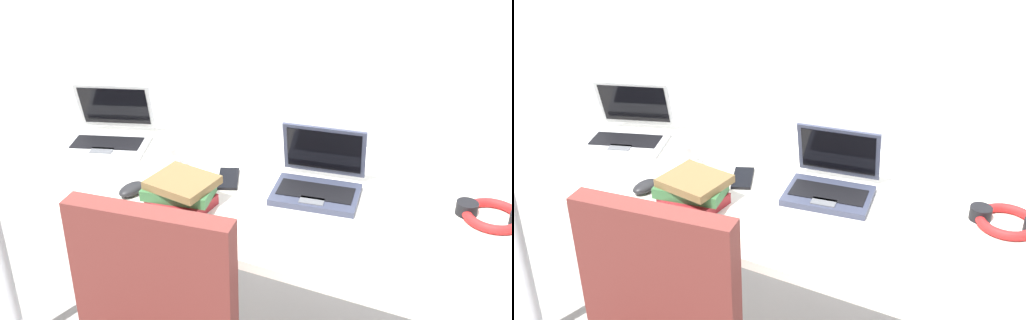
{
  "view_description": "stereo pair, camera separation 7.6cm",
  "coord_description": "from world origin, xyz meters",
  "views": [
    {
      "loc": [
        0.73,
        -1.57,
        1.72
      ],
      "look_at": [
        0.0,
        0.0,
        0.82
      ],
      "focal_mm": 42.94,
      "sensor_mm": 36.0,
      "label": 1
    },
    {
      "loc": [
        0.8,
        -1.53,
        1.72
      ],
      "look_at": [
        0.0,
        0.0,
        0.82
      ],
      "focal_mm": 42.94,
      "sensor_mm": 36.0,
      "label": 2
    }
  ],
  "objects": [
    {
      "name": "desk",
      "position": [
        0.0,
        0.0,
        0.68
      ],
      "size": [
        1.8,
        0.8,
        0.74
      ],
      "color": "silver",
      "rests_on": "ground_plane"
    },
    {
      "name": "laptop_front_left",
      "position": [
        0.2,
        0.02,
        0.78
      ],
      "size": [
        0.3,
        0.27,
        0.2
      ],
      "color": "#33384C",
      "rests_on": "desk"
    },
    {
      "name": "laptop_mid_desk",
      "position": [
        -0.6,
        0.04,
        0.78
      ],
      "size": [
        0.35,
        0.33,
        0.21
      ],
      "color": "#B7BABC",
      "rests_on": "desk"
    },
    {
      "name": "computer_mouse",
      "position": [
        -0.32,
        -0.23,
        0.76
      ],
      "size": [
        0.07,
        0.1,
        0.03
      ],
      "primitive_type": "ellipsoid",
      "rotation": [
        0.0,
        0.0,
        -0.18
      ],
      "color": "black",
      "rests_on": "desk"
    },
    {
      "name": "cell_phone",
      "position": [
        -0.09,
        -0.03,
        0.74
      ],
      "size": [
        0.11,
        0.15,
        0.01
      ],
      "primitive_type": "cube",
      "rotation": [
        0.0,
        0.0,
        0.41
      ],
      "color": "black",
      "rests_on": "desk"
    },
    {
      "name": "headphones",
      "position": [
        0.72,
        0.09,
        0.76
      ],
      "size": [
        0.21,
        0.18,
        0.04
      ],
      "color": "red",
      "rests_on": "desk"
    },
    {
      "name": "book_stack",
      "position": [
        -0.14,
        -0.23,
        0.79
      ],
      "size": [
        0.22,
        0.18,
        0.09
      ],
      "color": "maroon",
      "rests_on": "desk"
    },
    {
      "name": "coffee_mug",
      "position": [
        -0.3,
        -0.04,
        0.78
      ],
      "size": [
        0.11,
        0.08,
        0.09
      ],
      "color": "white",
      "rests_on": "desk"
    }
  ]
}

